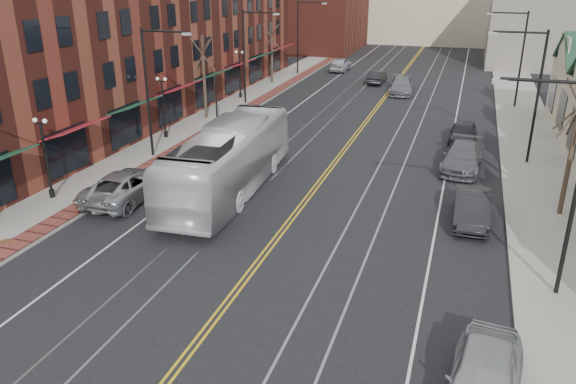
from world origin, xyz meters
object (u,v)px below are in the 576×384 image
Objects in this scene: parked_car_a at (484,380)px; parked_car_d at (463,133)px; parked_suv at (127,185)px; transit_bus at (229,160)px; parked_car_c at (463,157)px; parked_car_b at (472,208)px.

parked_car_a reaches higher than parked_car_d.
parked_suv is at bearing 157.47° from parked_car_a.
parked_car_d is at bearing 99.73° from parked_car_a.
transit_bus is at bearing -130.07° from parked_car_d.
transit_bus reaches higher than parked_car_c.
parked_car_c is 1.21× the size of parked_car_d.
parked_car_b is at bearing -85.05° from parked_car_d.
parked_car_c is at bearing 93.73° from parked_car_b.
parked_car_c reaches higher than parked_car_b.
transit_bus is 2.30× the size of parked_suv.
transit_bus is 2.45× the size of parked_car_c.
parked_car_a is 20.50m from parked_car_c.
parked_car_a is 12.64m from parked_car_b.
parked_car_c reaches higher than parked_car_d.
parked_suv is at bearing 27.32° from transit_bus.
parked_suv is (-4.70, -2.75, -1.04)m from transit_bus.
parked_car_a is 0.90× the size of parked_car_c.
parked_car_c is 5.62m from parked_car_d.
transit_bus is 12.66m from parked_car_b.
parked_car_d is (16.51, 16.06, -0.04)m from parked_suv.
parked_car_b is 1.02× the size of parked_car_d.
parked_car_a is at bearing 149.61° from parked_suv.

